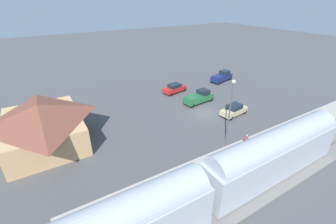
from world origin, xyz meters
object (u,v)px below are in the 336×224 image
sedan_red (174,88)px  light_pole_near_platform (231,105)px  passenger_train (205,186)px  pickup_green (199,97)px  sedan_tan (234,110)px  pedestrian_on_platform (246,140)px  pickup_navy (222,77)px  station_building (43,124)px

sedan_red → light_pole_near_platform: size_ratio=0.59×
passenger_train → pickup_green: passenger_train is taller
sedan_tan → light_pole_near_platform: size_ratio=0.58×
pedestrian_on_platform → sedan_tan: pedestrian_on_platform is taller
passenger_train → sedan_tan: bearing=-53.1°
pickup_navy → light_pole_near_platform: (-17.05, 15.18, 4.02)m
station_building → light_pole_near_platform: size_ratio=1.48×
station_building → light_pole_near_platform: (-11.20, -19.30, 2.35)m
passenger_train → pickup_green: bearing=-37.0°
pickup_green → sedan_red: size_ratio=1.17×
passenger_train → pickup_navy: (23.84, -24.31, -1.83)m
pickup_green → pickup_navy: same height
passenger_train → pickup_navy: passenger_train is taller
sedan_red → station_building: bearing=104.1°
sedan_red → pickup_navy: pickup_navy is taller
station_building → sedan_tan: 26.16m
sedan_red → light_pole_near_platform: bearing=169.8°
sedan_red → pickup_navy: (0.24, -12.15, 0.15)m
sedan_tan → pickup_green: bearing=15.5°
station_building → pickup_navy: (5.85, -34.48, -1.67)m
pedestrian_on_platform → light_pole_near_platform: (2.45, 0.73, 3.76)m
pickup_green → sedan_tan: pickup_green is taller
station_building → sedan_red: (5.61, -22.33, -1.82)m
pickup_navy → pickup_green: bearing=119.4°
passenger_train → pickup_green: size_ratio=6.03×
pickup_green → light_pole_near_platform: bearing=159.0°
sedan_red → sedan_tan: size_ratio=1.02×
light_pole_near_platform → pickup_green: bearing=-21.0°
pedestrian_on_platform → sedan_red: bearing=-6.8°
pickup_green → light_pole_near_platform: 12.28m
sedan_red → sedan_tan: (-12.32, -2.90, 0.00)m
sedan_red → pedestrian_on_platform: bearing=173.2°
pickup_green → sedan_red: bearing=10.8°
light_pole_near_platform → station_building: bearing=59.9°
passenger_train → light_pole_near_platform: size_ratio=4.16×
pedestrian_on_platform → pickup_green: 13.72m
sedan_red → sedan_tan: same height
station_building → sedan_red: bearing=-75.9°
passenger_train → sedan_tan: size_ratio=7.15×
pickup_green → sedan_tan: (-6.34, -1.76, -0.15)m
pedestrian_on_platform → sedan_red: pedestrian_on_platform is taller
pickup_navy → light_pole_near_platform: 23.17m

